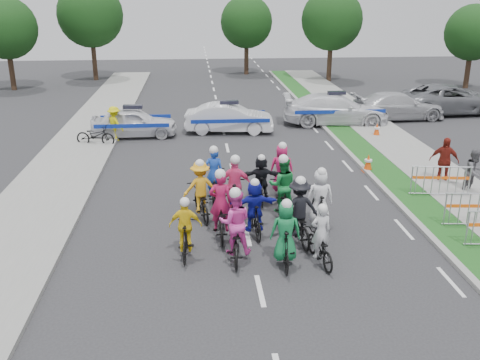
{
  "coord_description": "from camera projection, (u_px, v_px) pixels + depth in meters",
  "views": [
    {
      "loc": [
        -1.4,
        -10.76,
        6.58
      ],
      "look_at": [
        -0.07,
        4.63,
        1.1
      ],
      "focal_mm": 40.0,
      "sensor_mm": 36.0,
      "label": 1
    }
  ],
  "objects": [
    {
      "name": "ground",
      "position": [
        260.0,
        291.0,
        12.42
      ],
      "size": [
        90.0,
        90.0,
        0.0
      ],
      "primitive_type": "plane",
      "color": "#28282B",
      "rests_on": "ground"
    },
    {
      "name": "grass_strip",
      "position": [
        417.0,
        201.0,
        17.56
      ],
      "size": [
        1.2,
        60.0,
        0.11
      ],
      "primitive_type": "cube",
      "color": "#184C18",
      "rests_on": "ground"
    },
    {
      "name": "sidewalk_right",
      "position": [
        469.0,
        199.0,
        17.7
      ],
      "size": [
        2.4,
        60.0,
        0.13
      ],
      "primitive_type": "cube",
      "color": "gray",
      "rests_on": "ground"
    },
    {
      "name": "tree_2",
      "position": [
        473.0,
        33.0,
        37.0
      ],
      "size": [
        3.85,
        3.85,
        5.77
      ],
      "color": "#382619",
      "rests_on": "ground"
    },
    {
      "name": "parked_bike",
      "position": [
        95.0,
        135.0,
        23.9
      ],
      "size": [
        1.88,
        1.03,
        0.94
      ],
      "primitive_type": "imported",
      "rotation": [
        0.0,
        0.0,
        1.33
      ],
      "color": "black",
      "rests_on": "ground"
    },
    {
      "name": "civilian_suv",
      "position": [
        450.0,
        99.0,
        30.06
      ],
      "size": [
        6.09,
        3.1,
        1.65
      ],
      "primitive_type": "imported",
      "rotation": [
        0.0,
        0.0,
        1.63
      ],
      "color": "slate",
      "rests_on": "ground"
    },
    {
      "name": "rider_1",
      "position": [
        285.0,
        239.0,
        13.36
      ],
      "size": [
        0.8,
        1.76,
        1.83
      ],
      "rotation": [
        0.0,
        0.0,
        3.08
      ],
      "color": "black",
      "rests_on": "ground"
    },
    {
      "name": "sidewalk_left",
      "position": [
        33.0,
        213.0,
        16.56
      ],
      "size": [
        3.0,
        60.0,
        0.13
      ],
      "primitive_type": "cube",
      "color": "gray",
      "rests_on": "ground"
    },
    {
      "name": "cone_0",
      "position": [
        368.0,
        163.0,
        20.47
      ],
      "size": [
        0.4,
        0.4,
        0.7
      ],
      "color": "#F24C0C",
      "rests_on": "ground"
    },
    {
      "name": "rider_8",
      "position": [
        282.0,
        194.0,
        16.28
      ],
      "size": [
        0.9,
        2.03,
        2.01
      ],
      "rotation": [
        0.0,
        0.0,
        3.05
      ],
      "color": "black",
      "rests_on": "ground"
    },
    {
      "name": "tree_1",
      "position": [
        332.0,
        20.0,
        39.79
      ],
      "size": [
        4.55,
        4.55,
        6.82
      ],
      "color": "#382619",
      "rests_on": "ground"
    },
    {
      "name": "rider_12",
      "position": [
        214.0,
        183.0,
        17.48
      ],
      "size": [
        0.81,
        1.94,
        1.93
      ],
      "rotation": [
        0.0,
        0.0,
        3.06
      ],
      "color": "black",
      "rests_on": "ground"
    },
    {
      "name": "spectator_1",
      "position": [
        474.0,
        172.0,
        18.12
      ],
      "size": [
        0.94,
        0.87,
        1.56
      ],
      "primitive_type": "imported",
      "rotation": [
        0.0,
        0.0,
        0.46
      ],
      "color": "#515055",
      "rests_on": "ground"
    },
    {
      "name": "rider_10",
      "position": [
        201.0,
        195.0,
        16.23
      ],
      "size": [
        1.14,
        1.94,
        1.88
      ],
      "rotation": [
        0.0,
        0.0,
        3.34
      ],
      "color": "black",
      "rests_on": "ground"
    },
    {
      "name": "tree_3",
      "position": [
        90.0,
        15.0,
        40.09
      ],
      "size": [
        4.9,
        4.9,
        7.35
      ],
      "color": "#382619",
      "rests_on": "ground"
    },
    {
      "name": "marshal_hiviz",
      "position": [
        115.0,
        124.0,
        24.61
      ],
      "size": [
        1.17,
        1.14,
        1.6
      ],
      "primitive_type": "imported",
      "rotation": [
        0.0,
        0.0,
        2.4
      ],
      "color": "#D8D00B",
      "rests_on": "ground"
    },
    {
      "name": "rider_4",
      "position": [
        299.0,
        216.0,
        14.63
      ],
      "size": [
        1.14,
        1.97,
        1.94
      ],
      "rotation": [
        0.0,
        0.0,
        3.26
      ],
      "color": "black",
      "rests_on": "ground"
    },
    {
      "name": "tree_0",
      "position": [
        6.0,
        28.0,
        36.17
      ],
      "size": [
        4.2,
        4.2,
        6.3
      ],
      "color": "#382619",
      "rests_on": "ground"
    },
    {
      "name": "barrier_1",
      "position": [
        478.0,
        211.0,
        15.47
      ],
      "size": [
        2.04,
        0.68,
        1.12
      ],
      "primitive_type": null,
      "rotation": [
        0.0,
        0.0,
        -0.09
      ],
      "color": "#A5A8AD",
      "rests_on": "ground"
    },
    {
      "name": "civilian_sedan",
      "position": [
        398.0,
        106.0,
        28.76
      ],
      "size": [
        5.1,
        2.36,
        1.44
      ],
      "primitive_type": "imported",
      "rotation": [
        0.0,
        0.0,
        1.64
      ],
      "color": "#B6B6BB",
      "rests_on": "ground"
    },
    {
      "name": "tree_4",
      "position": [
        247.0,
        22.0,
        43.18
      ],
      "size": [
        4.2,
        4.2,
        6.3
      ],
      "color": "#382619",
      "rests_on": "ground"
    },
    {
      "name": "rider_13",
      "position": [
        281.0,
        175.0,
        17.97
      ],
      "size": [
        0.86,
        1.86,
        1.9
      ],
      "rotation": [
        0.0,
        0.0,
        2.99
      ],
      "color": "black",
      "rests_on": "ground"
    },
    {
      "name": "rider_7",
      "position": [
        319.0,
        204.0,
        15.55
      ],
      "size": [
        0.78,
        1.77,
        1.86
      ],
      "rotation": [
        0.0,
        0.0,
        3.14
      ],
      "color": "black",
      "rests_on": "ground"
    },
    {
      "name": "curb_right",
      "position": [
        396.0,
        202.0,
        17.5
      ],
      "size": [
        0.2,
        60.0,
        0.12
      ],
      "primitive_type": "cube",
      "color": "gray",
      "rests_on": "ground"
    },
    {
      "name": "rider_3",
      "position": [
        186.0,
        233.0,
        13.82
      ],
      "size": [
        0.87,
        1.64,
        1.69
      ],
      "rotation": [
        0.0,
        0.0,
        3.06
      ],
      "color": "black",
      "rests_on": "ground"
    },
    {
      "name": "rider_11",
      "position": [
        261.0,
        182.0,
        17.35
      ],
      "size": [
        1.34,
        1.6,
        1.67
      ],
      "rotation": [
        0.0,
        0.0,
        3.12
      ],
      "color": "black",
      "rests_on": "ground"
    },
    {
      "name": "police_car_2",
      "position": [
        336.0,
        109.0,
        27.66
      ],
      "size": [
        5.57,
        2.7,
        1.56
      ],
      "primitive_type": "imported",
      "rotation": [
        0.0,
        0.0,
        1.47
      ],
      "color": "silver",
      "rests_on": "ground"
    },
    {
      "name": "police_car_0",
      "position": [
        134.0,
        123.0,
        25.31
      ],
      "size": [
        4.05,
        1.71,
        1.37
      ],
      "primitive_type": "imported",
      "rotation": [
        0.0,
        0.0,
        1.6
      ],
      "color": "silver",
      "rests_on": "ground"
    },
    {
      "name": "rider_9",
      "position": [
        235.0,
        193.0,
        16.3
      ],
      "size": [
        1.05,
        1.95,
        2.0
      ],
      "rotation": [
        0.0,
        0.0,
        3.0
      ],
      "color": "black",
      "rests_on": "ground"
    },
    {
      "name": "rider_2",
      "position": [
        235.0,
        232.0,
        13.69
      ],
      "size": [
        0.86,
        1.98,
        1.99
      ],
      "rotation": [
        0.0,
        0.0,
        3.09
      ],
      "color": "black",
      "rests_on": "ground"
    },
    {
      "name": "cone_1",
      "position": [
        377.0,
        130.0,
        25.3
      ],
      "size": [
        0.4,
        0.4,
        0.7
      ],
      "color": "#F24C0C",
      "rests_on": "ground"
    },
    {
      "name": "barrier_2",
      "position": [
        440.0,
        182.0,
        17.8
      ],
      "size": [
        2.05,
        0.77,
        1.12
      ],
      "primitive_type": null,
      "rotation": [
        0.0,
        0.0,
        -0.14
      ],
      "color": "#A5A8AD",
      "rests_on": "ground"
    },
    {
      "name": "rider_5",
      "position": [
        254.0,
        211.0,
        15.02
      ],
      "size": [
        1.42,
        1.69,
        1.73
      ],
      "rotation": [
        0.0,
        0.0,
        3.26
      ],
      "color": "black",
      "rests_on": "ground"
    },
    {
      "name": "spectator_2",
      "position": [
        444.0,
        161.0,
        19.03
      ],
      "size": [
        1.09,
        0.77,
        1.72
      ],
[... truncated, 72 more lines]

